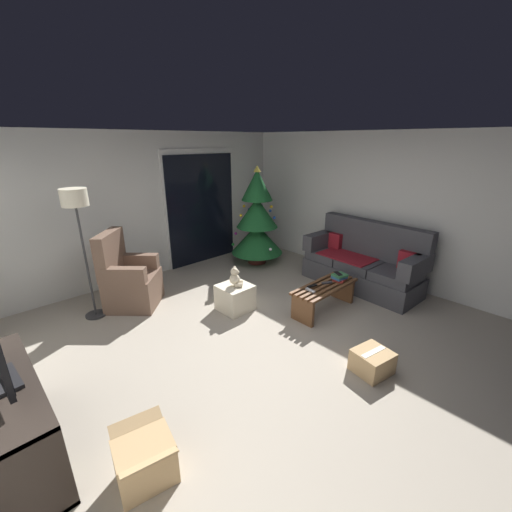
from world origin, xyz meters
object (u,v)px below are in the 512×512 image
(christmas_tree, at_px, (257,221))
(media_shelf, at_px, (12,429))
(coffee_table, at_px, (324,294))
(cardboard_box_taped_mid_floor, at_px, (372,362))
(teddy_bear_cream, at_px, (235,278))
(cell_phone, at_px, (338,273))
(floor_lamp, at_px, (76,211))
(couch, at_px, (363,263))
(remote_graphite, at_px, (327,283))
(remote_silver, at_px, (310,290))
(cardboard_box_open_near_shelf, at_px, (145,461))
(armchair, at_px, (129,280))
(ottoman, at_px, (235,297))
(book_stack, at_px, (340,277))
(remote_black, at_px, (312,286))

(christmas_tree, relative_size, media_shelf, 1.36)
(coffee_table, height_order, cardboard_box_taped_mid_floor, coffee_table)
(teddy_bear_cream, distance_m, cardboard_box_taped_mid_floor, 2.08)
(cell_phone, xyz_separation_m, christmas_tree, (0.38, 2.11, 0.34))
(floor_lamp, relative_size, teddy_bear_cream, 6.25)
(couch, bearing_deg, cell_phone, -174.35)
(remote_graphite, height_order, remote_silver, same)
(cardboard_box_open_near_shelf, relative_size, cardboard_box_taped_mid_floor, 1.27)
(armchair, bearing_deg, ottoman, -48.65)
(ottoman, distance_m, cardboard_box_open_near_shelf, 2.59)
(book_stack, bearing_deg, cell_phone, 111.06)
(ottoman, bearing_deg, book_stack, -38.66)
(ottoman, bearing_deg, teddy_bear_cream, -44.87)
(remote_silver, xyz_separation_m, floor_lamp, (-2.16, 2.10, 1.09))
(christmas_tree, xyz_separation_m, media_shelf, (-4.31, -1.88, -0.52))
(couch, xyz_separation_m, ottoman, (-2.10, 0.84, -0.21))
(armchair, xyz_separation_m, floor_lamp, (-0.51, 0.04, 1.10))
(cardboard_box_open_near_shelf, bearing_deg, floor_lamp, 78.52)
(remote_black, bearing_deg, cardboard_box_open_near_shelf, -63.63)
(remote_graphite, relative_size, ottoman, 0.35)
(coffee_table, distance_m, book_stack, 0.35)
(remote_black, xyz_separation_m, book_stack, (0.46, -0.15, 0.04))
(book_stack, relative_size, teddy_bear_cream, 0.83)
(cardboard_box_open_near_shelf, bearing_deg, remote_silver, 12.96)
(couch, xyz_separation_m, armchair, (-3.14, 2.02, 0.00))
(couch, xyz_separation_m, remote_silver, (-1.49, -0.04, 0.01))
(couch, bearing_deg, ottoman, 158.14)
(coffee_table, relative_size, christmas_tree, 0.58)
(armchair, xyz_separation_m, media_shelf, (-1.71, -1.88, -0.07))
(armchair, relative_size, cardboard_box_open_near_shelf, 2.11)
(remote_graphite, distance_m, cell_phone, 0.23)
(couch, height_order, remote_silver, couch)
(book_stack, bearing_deg, floor_lamp, 141.58)
(couch, height_order, remote_black, couch)
(book_stack, distance_m, cardboard_box_open_near_shelf, 3.36)
(remote_graphite, bearing_deg, cardboard_box_taped_mid_floor, -7.40)
(remote_silver, distance_m, ottoman, 1.09)
(armchair, distance_m, teddy_bear_cream, 1.59)
(couch, xyz_separation_m, coffee_table, (-1.19, -0.07, -0.13))
(floor_lamp, xyz_separation_m, ottoman, (1.55, -1.22, -1.32))
(remote_black, height_order, book_stack, book_stack)
(couch, distance_m, remote_silver, 1.49)
(media_shelf, bearing_deg, ottoman, 14.34)
(media_shelf, xyz_separation_m, teddy_bear_cream, (2.75, 0.69, 0.17))
(coffee_table, bearing_deg, cardboard_box_open_near_shelf, -168.81)
(cardboard_box_open_near_shelf, bearing_deg, ottoman, 35.58)
(cell_phone, relative_size, cardboard_box_open_near_shelf, 0.27)
(remote_silver, bearing_deg, couch, 8.55)
(remote_black, xyz_separation_m, floor_lamp, (-2.29, 2.03, 1.09))
(cell_phone, bearing_deg, remote_graphite, -164.56)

